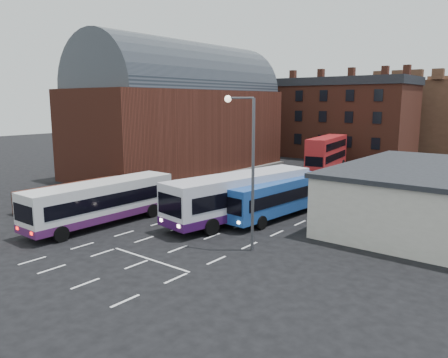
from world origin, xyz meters
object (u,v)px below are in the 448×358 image
Objects in this scene: bus_blue at (277,195)px; bus_white_outbound at (101,200)px; street_lamp at (248,159)px; pedestrian_red at (50,216)px; bus_red_double at (327,153)px; pedestrian_beige at (72,214)px; bus_white_inbound at (240,193)px.

bus_white_outbound is at bearing 52.31° from bus_blue.
pedestrian_red is (-13.40, -4.83, -4.63)m from street_lamp.
bus_red_double is at bearing -68.55° from bus_blue.
bus_white_outbound is at bearing -163.26° from pedestrian_red.
bus_red_double reaches higher than pedestrian_beige.
bus_blue reaches higher than pedestrian_beige.
street_lamp is (11.26, 2.06, 3.64)m from bus_white_outbound.
street_lamp is at bearing 113.56° from bus_blue.
street_lamp reaches higher than pedestrian_beige.
bus_red_double is 32.78m from street_lamp.
street_lamp is (4.20, -5.03, 3.44)m from bus_white_inbound.
bus_red_double is at bearing -68.50° from bus_white_inbound.
bus_red_double reaches higher than bus_white_outbound.
pedestrian_red is (-10.85, -12.30, -0.87)m from bus_blue.
bus_red_double is 1.20× the size of street_lamp.
street_lamp is at bearing 139.54° from bus_white_inbound.
street_lamp reaches higher than bus_blue.
pedestrian_beige is (-3.73, -34.29, -1.58)m from bus_red_double.
bus_white_inbound reaches higher than pedestrian_beige.
bus_red_double is 34.53m from pedestrian_beige.
pedestrian_beige is (-2.14, -1.07, -1.15)m from bus_white_outbound.
pedestrian_beige is (0.00, 1.70, -0.16)m from pedestrian_red.
bus_white_outbound is 33.26m from bus_red_double.
bus_red_double is at bearing -109.79° from pedestrian_beige.
bus_red_double is (-5.46, 26.13, 0.23)m from bus_white_inbound.
bus_blue is 6.42× the size of pedestrian_red.
bus_blue is (1.65, 2.44, -0.32)m from bus_white_inbound.
bus_red_double is at bearing 87.78° from bus_white_outbound.
pedestrian_beige is at bearing 51.29° from bus_white_inbound.
street_lamp reaches higher than pedestrian_red.
bus_white_inbound is 9.51× the size of pedestrian_beige.
bus_white_inbound is at bearing 60.55° from bus_blue.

